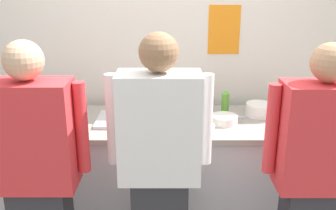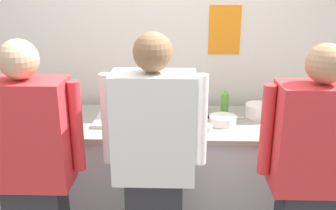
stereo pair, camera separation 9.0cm
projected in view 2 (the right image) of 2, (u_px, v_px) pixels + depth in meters
name	position (u px, v px, depth m)	size (l,w,h in m)	color
wall_back	(166.00, 34.00, 3.07)	(4.53, 0.11, 2.90)	silver
prep_counter	(164.00, 174.00, 2.92)	(2.89, 0.72, 0.89)	silver
chef_near_left	(33.00, 172.00, 2.13)	(0.59, 0.24, 1.59)	#2D2D33
chef_center	(154.00, 166.00, 2.17)	(0.60, 0.24, 1.62)	#2D2D33
chef_far_right	(311.00, 177.00, 2.09)	(0.58, 0.24, 1.57)	#2D2D33
plate_stack_front	(223.00, 120.00, 2.71)	(0.19, 0.19, 0.06)	white
plate_stack_rear	(259.00, 111.00, 2.85)	(0.21, 0.21, 0.10)	white
mixing_bowl_steel	(27.00, 111.00, 2.79)	(0.36, 0.36, 0.14)	#B7BABF
sheet_tray	(131.00, 119.00, 2.78)	(0.51, 0.36, 0.02)	#B7BABF
squeeze_bottle_primary	(225.00, 103.00, 2.89)	(0.06, 0.06, 0.19)	#56A333
ramekin_orange_sauce	(318.00, 124.00, 2.66)	(0.09, 0.09, 0.04)	white
ramekin_red_sauce	(315.00, 114.00, 2.85)	(0.08, 0.08, 0.04)	white
ramekin_yellow_sauce	(206.00, 128.00, 2.59)	(0.09, 0.09, 0.04)	white
deli_cup	(202.00, 106.00, 2.95)	(0.09, 0.09, 0.11)	white
chefs_knife	(222.00, 117.00, 2.83)	(0.27, 0.03, 0.02)	#B7BABF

